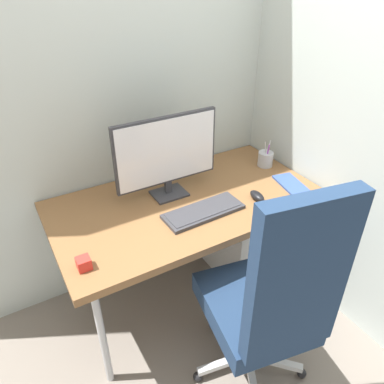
% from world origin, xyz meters
% --- Properties ---
extents(ground_plane, '(8.00, 8.00, 0.00)m').
position_xyz_m(ground_plane, '(0.00, 0.00, 0.00)').
color(ground_plane, slate).
extents(wall_back, '(2.89, 0.04, 2.80)m').
position_xyz_m(wall_back, '(0.00, 0.43, 1.40)').
color(wall_back, '#B7C1BC').
rests_on(wall_back, ground_plane).
extents(wall_side_right, '(0.04, 2.21, 2.80)m').
position_xyz_m(wall_side_right, '(0.77, -0.20, 1.40)').
color(wall_side_right, '#B7C1BC').
rests_on(wall_side_right, ground_plane).
extents(desk, '(1.47, 0.79, 0.73)m').
position_xyz_m(desk, '(0.00, 0.00, 0.69)').
color(desk, brown).
rests_on(desk, ground_plane).
extents(office_chair, '(0.59, 0.63, 1.23)m').
position_xyz_m(office_chair, '(0.01, -0.69, 0.60)').
color(office_chair, black).
rests_on(office_chair, ground_plane).
extents(filing_cabinet, '(0.40, 0.54, 0.63)m').
position_xyz_m(filing_cabinet, '(0.46, 0.08, 0.32)').
color(filing_cabinet, silver).
rests_on(filing_cabinet, ground_plane).
extents(monitor, '(0.59, 0.15, 0.46)m').
position_xyz_m(monitor, '(-0.06, 0.11, 0.99)').
color(monitor, '#333338').
rests_on(monitor, desk).
extents(keyboard, '(0.43, 0.18, 0.02)m').
position_xyz_m(keyboard, '(0.01, -0.15, 0.74)').
color(keyboard, '#333338').
rests_on(keyboard, desk).
extents(mouse, '(0.06, 0.11, 0.04)m').
position_xyz_m(mouse, '(0.33, -0.19, 0.75)').
color(mouse, black).
rests_on(mouse, desk).
extents(pen_holder, '(0.10, 0.10, 0.17)m').
position_xyz_m(pen_holder, '(0.63, 0.10, 0.78)').
color(pen_holder, '#B2B5BA').
rests_on(pen_holder, desk).
extents(notebook, '(0.16, 0.25, 0.01)m').
position_xyz_m(notebook, '(0.60, -0.16, 0.74)').
color(notebook, '#334C8C').
rests_on(notebook, desk).
extents(desk_clamp_accessory, '(0.06, 0.06, 0.05)m').
position_xyz_m(desk_clamp_accessory, '(-0.64, -0.24, 0.76)').
color(desk_clamp_accessory, red).
rests_on(desk_clamp_accessory, desk).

